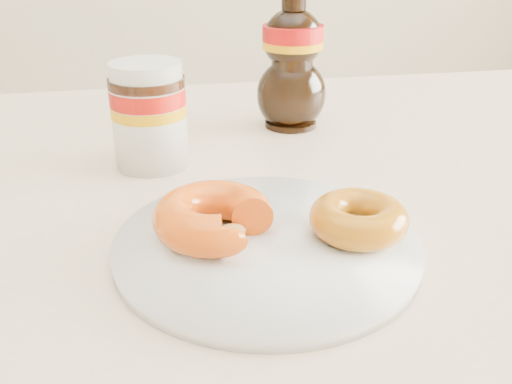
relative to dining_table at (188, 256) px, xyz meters
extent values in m
cube|color=beige|center=(0.00, 0.00, 0.06)|extent=(1.40, 0.90, 0.04)
cylinder|color=#C6B28C|center=(0.62, 0.37, -0.31)|extent=(0.06, 0.06, 0.71)
cylinder|color=white|center=(0.06, -0.14, 0.09)|extent=(0.27, 0.27, 0.01)
torus|color=white|center=(0.06, -0.14, 0.09)|extent=(0.27, 0.27, 0.01)
torus|color=#C9590B|center=(0.02, -0.13, 0.12)|extent=(0.12, 0.12, 0.04)
torus|color=#AF680B|center=(0.14, -0.15, 0.11)|extent=(0.12, 0.12, 0.03)
cylinder|color=white|center=(-0.03, 0.08, 0.13)|extent=(0.09, 0.09, 0.10)
cylinder|color=#880A04|center=(-0.03, 0.08, 0.17)|extent=(0.09, 0.09, 0.02)
cylinder|color=#D89905|center=(-0.03, 0.08, 0.15)|extent=(0.09, 0.09, 0.01)
cylinder|color=black|center=(-0.03, 0.08, 0.18)|extent=(0.09, 0.09, 0.01)
cylinder|color=white|center=(-0.03, 0.08, 0.20)|extent=(0.08, 0.08, 0.02)
camera|label=1|loc=(-0.03, -0.57, 0.35)|focal=40.00mm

